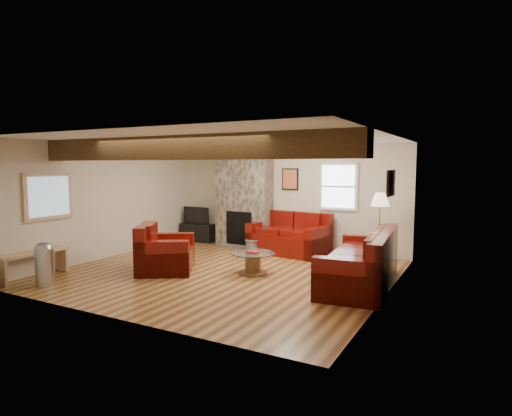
% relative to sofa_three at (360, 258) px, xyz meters
% --- Properties ---
extents(room, '(8.00, 8.00, 8.00)m').
position_rel_sofa_three_xyz_m(room, '(-2.48, -0.36, 0.78)').
color(room, '#5B3318').
rests_on(room, ground).
extents(floor, '(6.00, 6.00, 0.00)m').
position_rel_sofa_three_xyz_m(floor, '(-2.48, -0.36, -0.47)').
color(floor, '#5B3318').
rests_on(floor, ground).
extents(oak_beam, '(6.00, 0.36, 0.38)m').
position_rel_sofa_three_xyz_m(oak_beam, '(-2.48, -1.61, 1.84)').
color(oak_beam, '#372410').
rests_on(oak_beam, room).
extents(chimney_breast, '(1.40, 0.67, 2.50)m').
position_rel_sofa_three_xyz_m(chimney_breast, '(-3.48, 2.13, 0.75)').
color(chimney_breast, '#322E27').
rests_on(chimney_breast, floor).
extents(back_window, '(0.90, 0.08, 1.10)m').
position_rel_sofa_three_xyz_m(back_window, '(-1.13, 2.35, 1.08)').
color(back_window, silver).
rests_on(back_window, room).
extents(hatch_window, '(0.08, 1.00, 0.90)m').
position_rel_sofa_three_xyz_m(hatch_window, '(-5.44, -1.86, 0.98)').
color(hatch_window, tan).
rests_on(hatch_window, room).
extents(ceiling_dome, '(0.40, 0.40, 0.18)m').
position_rel_sofa_three_xyz_m(ceiling_dome, '(-1.58, 0.54, 1.97)').
color(ceiling_dome, white).
rests_on(ceiling_dome, room).
extents(artwork_back, '(0.42, 0.06, 0.52)m').
position_rel_sofa_three_xyz_m(artwork_back, '(-2.33, 2.35, 1.23)').
color(artwork_back, black).
rests_on(artwork_back, room).
extents(artwork_right, '(0.06, 0.55, 0.42)m').
position_rel_sofa_three_xyz_m(artwork_right, '(0.48, -0.06, 1.28)').
color(artwork_right, black).
rests_on(artwork_right, room).
extents(sofa_three, '(1.22, 2.49, 0.93)m').
position_rel_sofa_three_xyz_m(sofa_three, '(0.00, 0.00, 0.00)').
color(sofa_three, '#420804').
rests_on(sofa_three, floor).
extents(loveseat, '(1.90, 1.26, 0.94)m').
position_rel_sofa_three_xyz_m(loveseat, '(-2.14, 1.87, 0.00)').
color(loveseat, '#420804').
rests_on(loveseat, floor).
extents(armchair_red, '(1.43, 1.48, 0.91)m').
position_rel_sofa_three_xyz_m(armchair_red, '(-3.54, -0.78, -0.01)').
color(armchair_red, '#420804').
rests_on(armchair_red, floor).
extents(coffee_table, '(0.83, 0.83, 0.43)m').
position_rel_sofa_three_xyz_m(coffee_table, '(-1.96, -0.18, -0.26)').
color(coffee_table, '#482F17').
rests_on(coffee_table, floor).
extents(tv_cabinet, '(0.95, 0.38, 0.47)m').
position_rel_sofa_three_xyz_m(tv_cabinet, '(-4.93, 2.17, -0.23)').
color(tv_cabinet, black).
rests_on(tv_cabinet, floor).
extents(television, '(0.79, 0.10, 0.46)m').
position_rel_sofa_three_xyz_m(television, '(-4.93, 2.17, 0.24)').
color(television, black).
rests_on(television, tv_cabinet).
extents(floor_lamp, '(0.38, 0.38, 1.48)m').
position_rel_sofa_three_xyz_m(floor_lamp, '(-0.05, 1.70, 0.80)').
color(floor_lamp, tan).
rests_on(floor_lamp, floor).
extents(pine_bench, '(0.30, 1.29, 0.48)m').
position_rel_sofa_three_xyz_m(pine_bench, '(-5.31, -2.31, -0.22)').
color(pine_bench, tan).
rests_on(pine_bench, floor).
extents(pedal_bin, '(0.41, 0.41, 0.77)m').
position_rel_sofa_three_xyz_m(pedal_bin, '(-4.67, -2.55, -0.08)').
color(pedal_bin, '#A4A4A9').
rests_on(pedal_bin, floor).
extents(coal_bucket, '(0.35, 0.35, 0.32)m').
position_rel_sofa_three_xyz_m(coal_bucket, '(-2.88, 1.45, -0.30)').
color(coal_bucket, slate).
rests_on(coal_bucket, floor).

